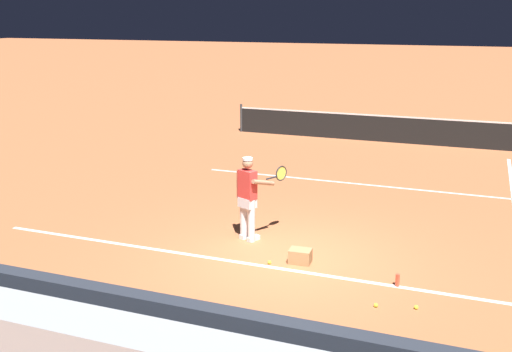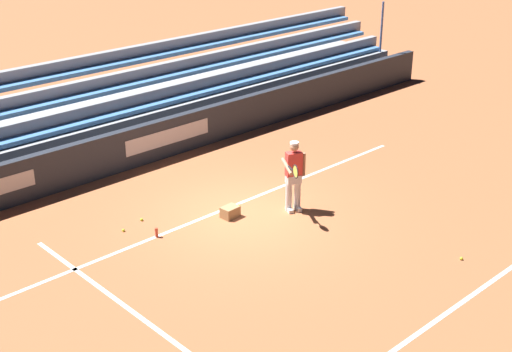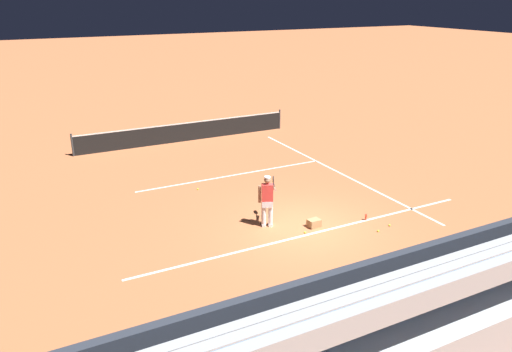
{
  "view_description": "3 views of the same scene",
  "coord_description": "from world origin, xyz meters",
  "px_view_note": "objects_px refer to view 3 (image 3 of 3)",
  "views": [
    {
      "loc": [
        3.14,
        -9.96,
        4.45
      ],
      "look_at": [
        -1.2,
        1.51,
        1.1
      ],
      "focal_mm": 42.0,
      "sensor_mm": 36.0,
      "label": 1
    },
    {
      "loc": [
        9.95,
        11.03,
        7.46
      ],
      "look_at": [
        -0.53,
        -0.1,
        0.8
      ],
      "focal_mm": 50.0,
      "sensor_mm": 36.0,
      "label": 2
    },
    {
      "loc": [
        -8.06,
        -12.21,
        7.1
      ],
      "look_at": [
        -0.81,
        1.87,
        1.29
      ],
      "focal_mm": 35.0,
      "sensor_mm": 36.0,
      "label": 3
    }
  ],
  "objects_px": {
    "tennis_ball_far_right": "(305,232)",
    "tennis_net": "(186,132)",
    "tennis_ball_near_player": "(378,231)",
    "water_bottle": "(366,217)",
    "tennis_ball_toward_net": "(198,189)",
    "ball_box_cardboard": "(314,223)",
    "tennis_ball_far_left": "(389,225)",
    "tennis_player": "(267,200)"
  },
  "relations": [
    {
      "from": "tennis_ball_far_right",
      "to": "tennis_ball_toward_net",
      "type": "relative_size",
      "value": 1.0
    },
    {
      "from": "tennis_ball_far_right",
      "to": "tennis_net",
      "type": "bearing_deg",
      "value": 88.89
    },
    {
      "from": "ball_box_cardboard",
      "to": "tennis_ball_toward_net",
      "type": "distance_m",
      "value": 5.22
    },
    {
      "from": "tennis_player",
      "to": "tennis_ball_near_player",
      "type": "relative_size",
      "value": 25.98
    },
    {
      "from": "tennis_player",
      "to": "tennis_ball_near_player",
      "type": "distance_m",
      "value": 3.64
    },
    {
      "from": "tennis_player",
      "to": "tennis_ball_far_left",
      "type": "relative_size",
      "value": 25.98
    },
    {
      "from": "water_bottle",
      "to": "ball_box_cardboard",
      "type": "bearing_deg",
      "value": 168.38
    },
    {
      "from": "tennis_net",
      "to": "tennis_ball_near_player",
      "type": "bearing_deg",
      "value": -81.47
    },
    {
      "from": "ball_box_cardboard",
      "to": "tennis_ball_near_player",
      "type": "xyz_separation_m",
      "value": [
        1.61,
        -1.24,
        -0.1
      ]
    },
    {
      "from": "ball_box_cardboard",
      "to": "tennis_ball_far_left",
      "type": "height_order",
      "value": "ball_box_cardboard"
    },
    {
      "from": "tennis_ball_far_left",
      "to": "tennis_ball_toward_net",
      "type": "relative_size",
      "value": 1.0
    },
    {
      "from": "ball_box_cardboard",
      "to": "tennis_ball_far_right",
      "type": "relative_size",
      "value": 6.06
    },
    {
      "from": "water_bottle",
      "to": "tennis_net",
      "type": "height_order",
      "value": "tennis_net"
    },
    {
      "from": "tennis_ball_near_player",
      "to": "tennis_ball_far_right",
      "type": "bearing_deg",
      "value": 155.13
    },
    {
      "from": "tennis_ball_far_right",
      "to": "water_bottle",
      "type": "relative_size",
      "value": 0.3
    },
    {
      "from": "ball_box_cardboard",
      "to": "tennis_player",
      "type": "bearing_deg",
      "value": 150.23
    },
    {
      "from": "ball_box_cardboard",
      "to": "tennis_ball_far_left",
      "type": "distance_m",
      "value": 2.46
    },
    {
      "from": "tennis_ball_toward_net",
      "to": "tennis_ball_near_player",
      "type": "distance_m",
      "value": 7.09
    },
    {
      "from": "ball_box_cardboard",
      "to": "tennis_ball_near_player",
      "type": "bearing_deg",
      "value": -37.74
    },
    {
      "from": "tennis_player",
      "to": "ball_box_cardboard",
      "type": "xyz_separation_m",
      "value": [
        1.31,
        -0.75,
        -0.76
      ]
    },
    {
      "from": "tennis_ball_near_player",
      "to": "tennis_net",
      "type": "relative_size",
      "value": 0.01
    },
    {
      "from": "ball_box_cardboard",
      "to": "tennis_ball_near_player",
      "type": "relative_size",
      "value": 6.06
    },
    {
      "from": "ball_box_cardboard",
      "to": "water_bottle",
      "type": "xyz_separation_m",
      "value": [
        1.82,
        -0.37,
        -0.02
      ]
    },
    {
      "from": "tennis_ball_far_right",
      "to": "tennis_net",
      "type": "xyz_separation_m",
      "value": [
        0.23,
        11.62,
        0.46
      ]
    },
    {
      "from": "tennis_ball_far_right",
      "to": "tennis_net",
      "type": "distance_m",
      "value": 11.63
    },
    {
      "from": "tennis_ball_far_right",
      "to": "tennis_net",
      "type": "relative_size",
      "value": 0.01
    },
    {
      "from": "water_bottle",
      "to": "tennis_net",
      "type": "bearing_deg",
      "value": 100.14
    },
    {
      "from": "tennis_player",
      "to": "tennis_ball_far_right",
      "type": "height_order",
      "value": "tennis_player"
    },
    {
      "from": "tennis_ball_near_player",
      "to": "tennis_net",
      "type": "bearing_deg",
      "value": 98.53
    },
    {
      "from": "tennis_ball_far_right",
      "to": "tennis_ball_toward_net",
      "type": "height_order",
      "value": "same"
    },
    {
      "from": "ball_box_cardboard",
      "to": "water_bottle",
      "type": "relative_size",
      "value": 1.82
    },
    {
      "from": "water_bottle",
      "to": "tennis_ball_far_right",
      "type": "bearing_deg",
      "value": 177.31
    },
    {
      "from": "tennis_ball_near_player",
      "to": "tennis_ball_toward_net",
      "type": "bearing_deg",
      "value": 122.33
    },
    {
      "from": "tennis_ball_toward_net",
      "to": "water_bottle",
      "type": "distance_m",
      "value": 6.49
    },
    {
      "from": "tennis_ball_near_player",
      "to": "water_bottle",
      "type": "relative_size",
      "value": 0.3
    },
    {
      "from": "tennis_player",
      "to": "tennis_ball_toward_net",
      "type": "distance_m",
      "value": 4.18
    },
    {
      "from": "ball_box_cardboard",
      "to": "tennis_ball_far_left",
      "type": "bearing_deg",
      "value": -26.3
    },
    {
      "from": "ball_box_cardboard",
      "to": "water_bottle",
      "type": "bearing_deg",
      "value": -11.62
    },
    {
      "from": "tennis_player",
      "to": "tennis_net",
      "type": "height_order",
      "value": "tennis_player"
    },
    {
      "from": "tennis_ball_near_player",
      "to": "water_bottle",
      "type": "xyz_separation_m",
      "value": [
        0.21,
        0.87,
        0.08
      ]
    },
    {
      "from": "ball_box_cardboard",
      "to": "tennis_ball_far_left",
      "type": "xyz_separation_m",
      "value": [
        2.21,
        -1.09,
        -0.1
      ]
    },
    {
      "from": "tennis_ball_far_left",
      "to": "tennis_player",
      "type": "bearing_deg",
      "value": 152.38
    }
  ]
}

